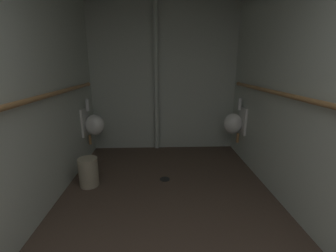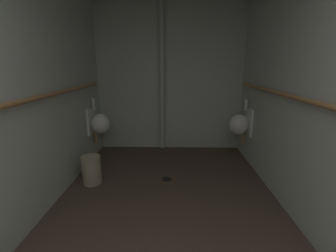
{
  "view_description": "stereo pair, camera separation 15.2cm",
  "coord_description": "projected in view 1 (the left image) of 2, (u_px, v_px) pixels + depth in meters",
  "views": [
    {
      "loc": [
        -0.09,
        -0.14,
        1.54
      ],
      "look_at": [
        0.01,
        2.25,
        0.89
      ],
      "focal_mm": 24.11,
      "sensor_mm": 36.0,
      "label": 1
    },
    {
      "loc": [
        0.06,
        -0.14,
        1.54
      ],
      "look_at": [
        0.01,
        2.25,
        0.89
      ],
      "focal_mm": 24.11,
      "sensor_mm": 36.0,
      "label": 2
    }
  ],
  "objects": [
    {
      "name": "floor_drain",
      "position": [
        165.0,
        179.0,
        3.13
      ],
      "size": [
        0.14,
        0.14,
        0.01
      ],
      "primitive_type": "cylinder",
      "color": "black",
      "rests_on": "ground"
    },
    {
      "name": "supply_pipe_right",
      "position": [
        297.0,
        98.0,
        2.16
      ],
      "size": [
        0.06,
        3.35,
        0.06
      ],
      "color": "#9E7042"
    },
    {
      "name": "waste_bin",
      "position": [
        89.0,
        172.0,
        2.93
      ],
      "size": [
        0.25,
        0.25,
        0.38
      ],
      "primitive_type": "cylinder",
      "color": "#9E937A",
      "rests_on": "ground"
    },
    {
      "name": "wall_back",
      "position": [
        164.0,
        79.0,
        4.04
      ],
      "size": [
        2.71,
        0.06,
        2.57
      ],
      "primitive_type": "cube",
      "color": "#B6BFB3",
      "rests_on": "ground"
    },
    {
      "name": "urinal_left_mid",
      "position": [
        93.0,
        124.0,
        3.63
      ],
      "size": [
        0.32,
        0.3,
        0.76
      ],
      "color": "white"
    },
    {
      "name": "wall_left",
      "position": [
        24.0,
        94.0,
        2.06
      ],
      "size": [
        0.06,
        4.07,
        2.57
      ],
      "primitive_type": "cube",
      "color": "#B6BFB3",
      "rests_on": "ground"
    },
    {
      "name": "standpipe_back_wall",
      "position": [
        156.0,
        80.0,
        3.93
      ],
      "size": [
        0.08,
        0.08,
        2.52
      ],
      "primitive_type": "cylinder",
      "color": "#B6BFB3",
      "rests_on": "ground"
    },
    {
      "name": "supply_pipe_left",
      "position": [
        34.0,
        99.0,
        2.06
      ],
      "size": [
        0.06,
        3.37,
        0.06
      ],
      "color": "#9E7042"
    },
    {
      "name": "urinal_right_mid",
      "position": [
        234.0,
        123.0,
        3.71
      ],
      "size": [
        0.32,
        0.3,
        0.76
      ],
      "color": "white"
    },
    {
      "name": "wall_right",
      "position": [
        306.0,
        92.0,
        2.16
      ],
      "size": [
        0.06,
        4.07,
        2.57
      ],
      "primitive_type": "cube",
      "color": "#B6BFB3",
      "rests_on": "ground"
    },
    {
      "name": "floor",
      "position": [
        168.0,
        214.0,
        2.46
      ],
      "size": [
        2.71,
        4.07,
        0.08
      ],
      "primitive_type": "cube",
      "color": "#47382D",
      "rests_on": "ground"
    }
  ]
}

